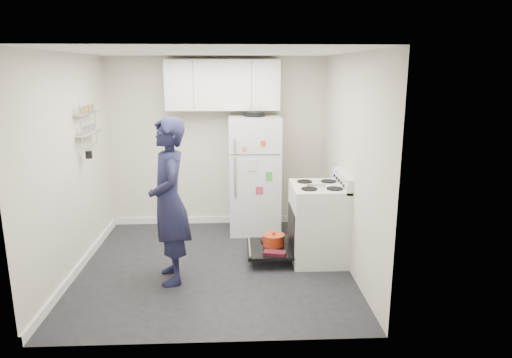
{
  "coord_description": "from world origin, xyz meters",
  "views": [
    {
      "loc": [
        0.27,
        -5.14,
        2.32
      ],
      "look_at": [
        0.51,
        0.1,
        1.05
      ],
      "focal_mm": 32.0,
      "sensor_mm": 36.0,
      "label": 1
    }
  ],
  "objects_px": {
    "open_oven_door": "(271,245)",
    "refrigerator": "(255,174)",
    "person": "(169,202)",
    "electric_range": "(317,223)"
  },
  "relations": [
    {
      "from": "open_oven_door",
      "to": "refrigerator",
      "type": "relative_size",
      "value": 0.4
    },
    {
      "from": "person",
      "to": "electric_range",
      "type": "bearing_deg",
      "value": 92.33
    },
    {
      "from": "open_oven_door",
      "to": "refrigerator",
      "type": "xyz_separation_m",
      "value": [
        -0.16,
        1.07,
        0.66
      ]
    },
    {
      "from": "electric_range",
      "to": "open_oven_door",
      "type": "relative_size",
      "value": 1.57
    },
    {
      "from": "electric_range",
      "to": "person",
      "type": "bearing_deg",
      "value": -163.94
    },
    {
      "from": "person",
      "to": "open_oven_door",
      "type": "bearing_deg",
      "value": 100.51
    },
    {
      "from": "refrigerator",
      "to": "electric_range",
      "type": "bearing_deg",
      "value": -56.64
    },
    {
      "from": "refrigerator",
      "to": "person",
      "type": "bearing_deg",
      "value": -122.03
    },
    {
      "from": "open_oven_door",
      "to": "person",
      "type": "bearing_deg",
      "value": -155.75
    },
    {
      "from": "person",
      "to": "refrigerator",
      "type": "bearing_deg",
      "value": 134.23
    }
  ]
}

